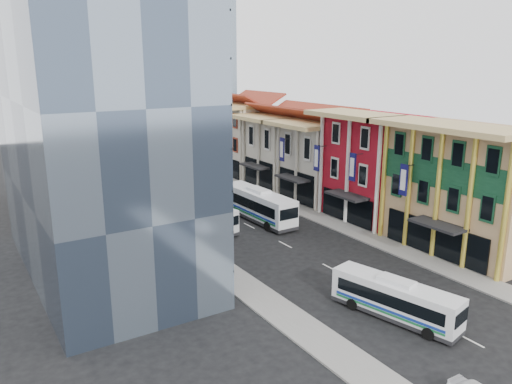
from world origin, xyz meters
TOP-DOWN VIEW (x-y plane):
  - ground at (0.00, 0.00)m, footprint 200.00×200.00m
  - sidewalk_right at (8.50, 22.00)m, footprint 3.00×90.00m
  - sidewalk_left at (-8.50, 22.00)m, footprint 3.00×90.00m
  - shophouse_tan at (14.00, 5.00)m, footprint 8.00×14.00m
  - shophouse_red at (14.00, 17.00)m, footprint 8.00×10.00m
  - shophouse_cream_near at (14.00, 26.50)m, footprint 8.00×9.00m
  - shophouse_cream_mid at (14.00, 35.50)m, footprint 8.00×9.00m
  - shophouse_cream_far at (14.00, 46.00)m, footprint 8.00×12.00m
  - office_tower at (-17.00, 19.00)m, footprint 12.00×26.00m
  - office_block_far at (-16.00, 42.00)m, footprint 10.00×18.00m
  - bus_left_near at (-2.00, -1.25)m, footprint 4.38×9.74m
  - bus_left_far at (-4.77, 24.13)m, footprint 4.25×10.22m
  - bus_right at (2.00, 23.25)m, footprint 3.04×11.91m

SIDE VIEW (x-z plane):
  - ground at x=0.00m, z-range 0.00..0.00m
  - sidewalk_right at x=8.50m, z-range 0.00..0.15m
  - sidewalk_left at x=-8.50m, z-range 0.00..0.15m
  - bus_left_near at x=-2.00m, z-range 0.00..3.04m
  - bus_left_far at x=-4.77m, z-range 0.00..3.19m
  - bus_right at x=2.00m, z-range 0.00..3.80m
  - shophouse_cream_near at x=14.00m, z-range 0.00..10.00m
  - shophouse_cream_mid at x=14.00m, z-range 0.00..10.00m
  - shophouse_cream_far at x=14.00m, z-range 0.00..11.00m
  - shophouse_tan at x=14.00m, z-range 0.00..12.00m
  - shophouse_red at x=14.00m, z-range 0.00..12.00m
  - office_block_far at x=-16.00m, z-range 0.00..14.00m
  - office_tower at x=-17.00m, z-range 0.00..30.00m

